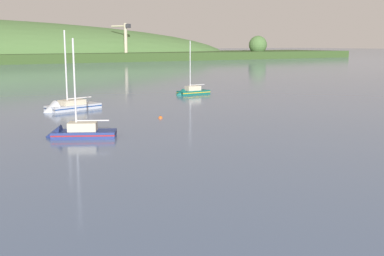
# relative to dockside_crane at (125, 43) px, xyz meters

# --- Properties ---
(dockside_crane) EXTENTS (6.61, 11.91, 19.46)m
(dockside_crane) POSITION_rel_dockside_crane_xyz_m (0.00, 0.00, 0.00)
(dockside_crane) COLOR #4C4C51
(dockside_crane) RESTS_ON ground
(sailboat_near_mooring) EXTENTS (6.75, 2.22, 10.59)m
(sailboat_near_mooring) POSITION_rel_dockside_crane_xyz_m (-67.31, -161.41, -8.95)
(sailboat_near_mooring) COLOR #0F564C
(sailboat_near_mooring) RESTS_ON ground
(sailboat_midwater_white) EXTENTS (7.21, 5.61, 10.79)m
(sailboat_midwater_white) POSITION_rel_dockside_crane_xyz_m (-99.46, -188.91, -8.93)
(sailboat_midwater_white) COLOR navy
(sailboat_midwater_white) RESTS_ON ground
(sailboat_far_left) EXTENTS (8.90, 4.70, 12.34)m
(sailboat_far_left) POSITION_rel_dockside_crane_xyz_m (-93.29, -169.15, -9.00)
(sailboat_far_left) COLOR #ADB2BC
(sailboat_far_left) RESTS_ON ground
(mooring_buoy_midchannel) EXTENTS (0.52, 0.52, 0.60)m
(mooring_buoy_midchannel) POSITION_rel_dockside_crane_xyz_m (-86.13, -182.74, -9.22)
(mooring_buoy_midchannel) COLOR #EA5B19
(mooring_buoy_midchannel) RESTS_ON ground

